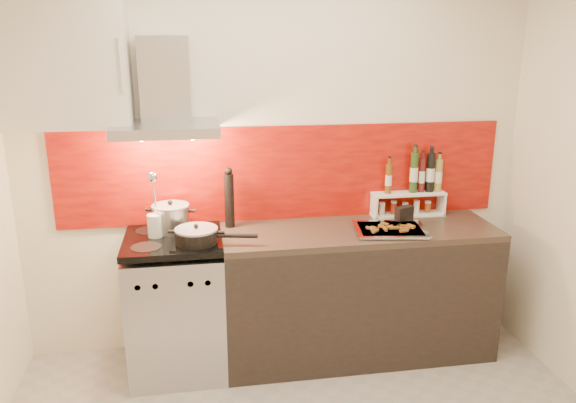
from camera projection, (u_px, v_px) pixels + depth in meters
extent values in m
cube|color=silver|center=(277.00, 161.00, 3.76)|extent=(3.40, 0.02, 2.60)
cube|color=#7A0606|center=(285.00, 173.00, 3.78)|extent=(3.00, 0.02, 0.64)
cube|color=#B7B7BA|center=(177.00, 309.00, 3.61)|extent=(0.60, 0.60, 0.84)
cube|color=black|center=(177.00, 344.00, 3.37)|extent=(0.50, 0.02, 0.40)
cube|color=#B7B7BA|center=(173.00, 285.00, 3.26)|extent=(0.56, 0.02, 0.12)
cube|color=#FF190C|center=(173.00, 285.00, 3.25)|extent=(0.10, 0.01, 0.04)
cube|color=black|center=(173.00, 240.00, 3.48)|extent=(0.60, 0.60, 0.04)
cube|color=black|center=(357.00, 294.00, 3.80)|extent=(1.80, 0.60, 0.86)
cube|color=#33261F|center=(360.00, 231.00, 3.67)|extent=(1.80, 0.60, 0.04)
cube|color=#B7B7BA|center=(167.00, 128.00, 3.33)|extent=(0.62, 0.50, 0.06)
cube|color=#B7B7BA|center=(165.00, 78.00, 3.40)|extent=(0.30, 0.18, 0.50)
sphere|color=#FFD18C|center=(141.00, 136.00, 3.32)|extent=(0.07, 0.07, 0.07)
sphere|color=#FFD18C|center=(192.00, 134.00, 3.37)|extent=(0.07, 0.07, 0.07)
cube|color=silver|center=(65.00, 64.00, 3.21)|extent=(0.70, 0.35, 0.72)
cylinder|color=#B7B7BA|center=(171.00, 219.00, 3.57)|extent=(0.23, 0.23, 0.16)
cylinder|color=#99999E|center=(170.00, 206.00, 3.54)|extent=(0.24, 0.24, 0.01)
sphere|color=black|center=(170.00, 203.00, 3.54)|extent=(0.03, 0.03, 0.03)
cylinder|color=black|center=(196.00, 236.00, 3.37)|extent=(0.25, 0.25, 0.08)
cylinder|color=#99999E|center=(196.00, 229.00, 3.36)|extent=(0.26, 0.26, 0.01)
sphere|color=black|center=(196.00, 226.00, 3.35)|extent=(0.03, 0.03, 0.03)
cylinder|color=black|center=(238.00, 236.00, 3.36)|extent=(0.24, 0.08, 0.03)
cylinder|color=silver|center=(155.00, 226.00, 3.46)|extent=(0.09, 0.09, 0.15)
cylinder|color=silver|center=(154.00, 196.00, 3.41)|extent=(0.01, 0.07, 0.28)
sphere|color=silver|center=(152.00, 177.00, 3.32)|extent=(0.06, 0.06, 0.06)
cylinder|color=black|center=(229.00, 201.00, 3.65)|extent=(0.06, 0.06, 0.35)
sphere|color=black|center=(228.00, 171.00, 3.59)|extent=(0.05, 0.05, 0.05)
cube|color=white|center=(407.00, 214.00, 3.93)|extent=(0.51, 0.14, 0.01)
cube|color=white|center=(374.00, 206.00, 3.88)|extent=(0.01, 0.14, 0.14)
cube|color=white|center=(441.00, 203.00, 3.95)|extent=(0.02, 0.14, 0.14)
cube|color=white|center=(408.00, 193.00, 3.89)|extent=(0.51, 0.14, 0.02)
cylinder|color=brown|center=(389.00, 179.00, 3.84)|extent=(0.04, 0.04, 0.21)
cylinder|color=#243E16|center=(414.00, 172.00, 3.85)|extent=(0.05, 0.05, 0.28)
cylinder|color=#4C1514|center=(422.00, 175.00, 3.87)|extent=(0.04, 0.04, 0.24)
cylinder|color=black|center=(430.00, 173.00, 3.88)|extent=(0.06, 0.06, 0.27)
cylinder|color=olive|center=(438.00, 175.00, 3.89)|extent=(0.05, 0.05, 0.23)
cylinder|color=beige|center=(382.00, 209.00, 3.89)|extent=(0.04, 0.04, 0.07)
cylinder|color=maroon|center=(394.00, 208.00, 3.90)|extent=(0.04, 0.04, 0.08)
cylinder|color=#483924|center=(405.00, 209.00, 3.92)|extent=(0.04, 0.04, 0.06)
cylinder|color=white|center=(416.00, 208.00, 3.93)|extent=(0.04, 0.04, 0.07)
cylinder|color=brown|center=(428.00, 208.00, 3.95)|extent=(0.04, 0.04, 0.07)
cube|color=black|center=(404.00, 214.00, 3.75)|extent=(0.14, 0.10, 0.11)
cube|color=silver|center=(390.00, 230.00, 3.60)|extent=(0.47, 0.39, 0.01)
cube|color=silver|center=(390.00, 229.00, 3.60)|extent=(0.50, 0.41, 0.01)
cube|color=red|center=(390.00, 229.00, 3.60)|extent=(0.43, 0.34, 0.01)
cube|color=brown|center=(411.00, 226.00, 3.62)|extent=(0.04, 0.06, 0.01)
cube|color=brown|center=(404.00, 231.00, 3.53)|extent=(0.06, 0.02, 0.01)
cube|color=brown|center=(385.00, 229.00, 3.56)|extent=(0.02, 0.06, 0.01)
cube|color=brown|center=(374.00, 229.00, 3.55)|extent=(0.06, 0.05, 0.01)
cube|color=brown|center=(404.00, 226.00, 3.61)|extent=(0.06, 0.02, 0.01)
cube|color=brown|center=(370.00, 228.00, 3.58)|extent=(0.05, 0.05, 0.01)
cube|color=brown|center=(405.00, 229.00, 3.56)|extent=(0.06, 0.02, 0.01)
cube|color=brown|center=(382.00, 226.00, 3.61)|extent=(0.04, 0.06, 0.01)
cube|color=brown|center=(385.00, 224.00, 3.66)|extent=(0.05, 0.06, 0.01)
cube|color=brown|center=(399.00, 226.00, 3.61)|extent=(0.05, 0.05, 0.01)
cube|color=brown|center=(375.00, 228.00, 3.58)|extent=(0.05, 0.05, 0.01)
cube|color=brown|center=(394.00, 228.00, 3.58)|extent=(0.06, 0.02, 0.01)
cube|color=brown|center=(409.00, 227.00, 3.60)|extent=(0.06, 0.04, 0.01)
cube|color=brown|center=(375.00, 231.00, 3.52)|extent=(0.05, 0.05, 0.01)
cube|color=brown|center=(399.00, 227.00, 3.61)|extent=(0.03, 0.06, 0.01)
cube|color=brown|center=(390.00, 227.00, 3.60)|extent=(0.06, 0.05, 0.01)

